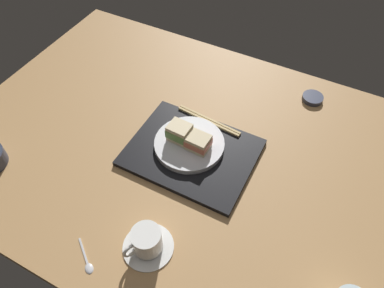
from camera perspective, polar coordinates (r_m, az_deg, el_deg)
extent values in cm
cube|color=tan|center=(111.03, -1.45, -0.83)|extent=(140.00, 100.00, 3.00)
cube|color=black|center=(107.37, -0.07, -1.33)|extent=(36.55, 28.47, 1.51)
cylinder|color=silver|center=(107.12, -0.51, -0.11)|extent=(20.79, 20.79, 1.73)
cube|color=beige|center=(104.94, 0.97, -0.31)|extent=(6.56, 5.56, 1.22)
cube|color=#CC6B4C|center=(103.66, 0.99, 0.26)|extent=(6.84, 5.71, 2.07)
cube|color=beige|center=(102.39, 1.00, 0.85)|extent=(6.56, 5.56, 1.22)
cube|color=beige|center=(107.06, -1.97, 1.09)|extent=(6.56, 5.56, 1.31)
cube|color=#669347|center=(105.51, -2.00, 1.81)|extent=(6.93, 5.74, 2.78)
cube|color=beige|center=(103.97, -2.03, 2.54)|extent=(6.56, 5.56, 1.31)
cube|color=tan|center=(114.60, 2.79, 3.85)|extent=(21.95, 2.80, 0.70)
cube|color=tan|center=(114.02, 2.54, 3.55)|extent=(21.95, 2.80, 0.70)
cylinder|color=white|center=(93.43, -6.88, -15.67)|extent=(12.71, 12.71, 0.80)
cylinder|color=white|center=(90.10, -7.10, -14.74)|extent=(7.37, 7.37, 6.54)
cylinder|color=black|center=(87.51, -7.29, -13.96)|extent=(6.78, 6.78, 0.40)
torus|color=white|center=(89.59, -9.53, -16.12)|extent=(2.71, 4.34, 4.46)
cylinder|color=#33384C|center=(129.39, 18.40, 6.86)|extent=(6.90, 6.90, 1.60)
cube|color=silver|center=(96.02, -16.59, -16.05)|extent=(7.16, 5.41, 0.50)
ellipsoid|color=silver|center=(94.05, -15.89, -18.22)|extent=(3.44, 3.27, 0.80)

